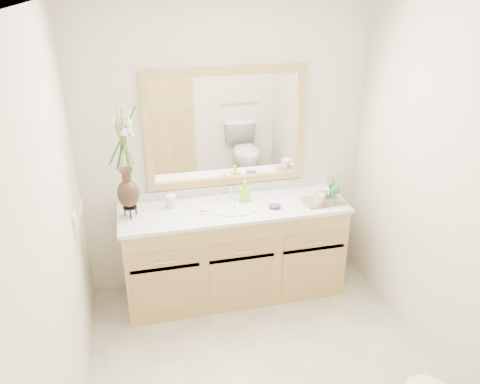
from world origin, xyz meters
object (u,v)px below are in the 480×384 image
object	(u,v)px
flower_vase	(123,149)
tumbler	(171,201)
tray	(323,201)
soap_bottle	(244,192)

from	to	relation	value
flower_vase	tumbler	bearing A→B (deg)	16.03
tray	soap_bottle	bearing A→B (deg)	159.90
tumbler	soap_bottle	size ratio (longest dim) A/B	0.64
tumbler	soap_bottle	bearing A→B (deg)	-2.28
flower_vase	soap_bottle	size ratio (longest dim) A/B	5.22
soap_bottle	tray	distance (m)	0.65
flower_vase	tumbler	world-z (taller)	flower_vase
soap_bottle	tray	bearing A→B (deg)	-12.22
tumbler	tray	bearing A→B (deg)	-9.39
soap_bottle	tray	size ratio (longest dim) A/B	0.49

